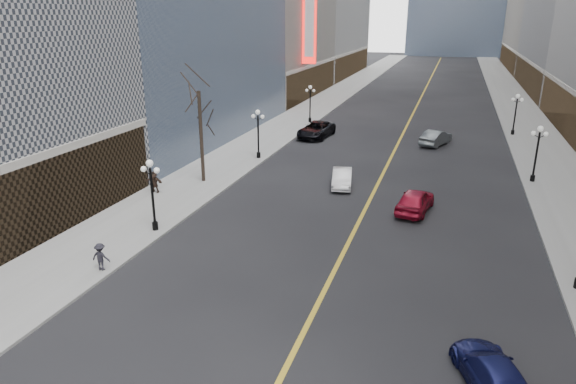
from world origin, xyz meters
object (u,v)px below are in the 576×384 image
Objects in this scene: streetlamp_west_1 at (152,188)px; car_nb_mid at (342,178)px; streetlamp_east_3 at (516,110)px; car_sb_near at (493,374)px; car_sb_mid at (415,200)px; streetlamp_west_3 at (310,100)px; car_sb_far at (436,138)px; streetlamp_west_2 at (258,129)px; streetlamp_east_2 at (537,148)px; car_nb_far at (316,130)px.

car_nb_mid is (9.17, 12.41, -2.21)m from streetlamp_west_1.
streetlamp_east_3 is 45.06m from car_sb_near.
car_sb_mid is at bearing 29.49° from streetlamp_west_1.
streetlamp_west_3 is 17.28m from car_sb_far.
streetlamp_west_3 reaches higher than car_sb_near.
streetlamp_west_3 is at bearing -4.44° from car_sb_far.
car_sb_mid is 1.00× the size of car_sb_far.
streetlamp_west_3 is 31.41m from car_sb_mid.
car_sb_near is at bearing -54.34° from streetlamp_west_2.
streetlamp_west_2 is 17.94m from car_sb_mid.
car_sb_far is at bearing 61.61° from streetlamp_west_1.
streetlamp_west_1 is 0.94× the size of car_sb_far.
streetlamp_west_1 is at bearing -123.25° from streetlamp_east_3.
streetlamp_west_3 is 0.98× the size of car_sb_near.
streetlamp_west_2 is at bearing -23.18° from car_sb_mid.
streetlamp_east_2 is 1.00× the size of streetlamp_west_1.
car_sb_near is at bearing 112.30° from car_sb_mid.
streetlamp_east_2 is at bearing 10.82° from car_nb_mid.
streetlamp_west_2 is (0.00, 18.00, 0.00)m from streetlamp_west_1.
streetlamp_west_1 is at bearing -136.79° from car_nb_mid.
streetlamp_east_3 is at bearing -116.17° from car_sb_near.
car_sb_far is (15.57, 10.80, -2.11)m from streetlamp_west_2.
car_nb_far is (-6.37, 16.11, 0.17)m from car_nb_mid.
car_nb_far reaches higher than car_sb_mid.
streetlamp_east_2 and streetlamp_west_2 have the same top height.
car_nb_far reaches higher than car_sb_near.
streetlamp_west_3 is at bearing 90.00° from streetlamp_west_2.
car_nb_far reaches higher than car_sb_far.
streetlamp_east_3 is at bearing 56.75° from streetlamp_west_1.
car_nb_mid reaches higher than car_sb_near.
streetlamp_west_3 is at bearing 115.58° from car_nb_far.
car_nb_mid is (9.17, -23.59, -2.21)m from streetlamp_west_3.
streetlamp_west_2 is 1.00× the size of streetlamp_west_3.
streetlamp_west_2 is 18.00m from streetlamp_west_3.
streetlamp_west_3 is 8.24m from car_nb_far.
car_sb_near is at bearing -24.57° from streetlamp_west_1.
streetlamp_east_2 and streetlamp_west_3 have the same top height.
car_sb_far is (-3.65, 37.59, 0.12)m from car_sb_near.
streetlamp_west_3 is 0.94× the size of car_sb_far.
car_sb_mid is (15.09, -27.46, -2.09)m from streetlamp_west_3.
car_nb_mid is at bearing -158.83° from streetlamp_east_2.
streetlamp_east_3 is (0.00, 18.00, 0.00)m from streetlamp_east_2.
streetlamp_east_3 and streetlamp_west_1 have the same top height.
streetlamp_west_2 is 1.07× the size of car_nb_mid.
streetlamp_west_1 is 1.00× the size of streetlamp_west_3.
streetlamp_west_1 is at bearing -90.00° from streetlamp_west_3.
car_nb_far is (2.80, 28.52, -2.04)m from streetlamp_west_1.
car_sb_far is at bearing -105.03° from car_sb_near.
streetlamp_west_2 is at bearing 90.00° from streetlamp_west_1.
streetlamp_east_3 is at bearing 37.33° from streetlamp_west_2.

